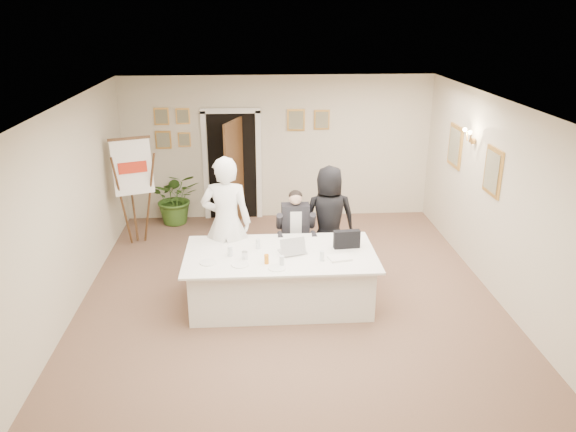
# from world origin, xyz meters

# --- Properties ---
(floor) EXTENTS (7.00, 7.00, 0.00)m
(floor) POSITION_xyz_m (0.00, 0.00, 0.00)
(floor) COLOR brown
(floor) RESTS_ON ground
(ceiling) EXTENTS (6.00, 7.00, 0.02)m
(ceiling) POSITION_xyz_m (0.00, 0.00, 2.80)
(ceiling) COLOR white
(ceiling) RESTS_ON wall_back
(wall_back) EXTENTS (6.00, 0.10, 2.80)m
(wall_back) POSITION_xyz_m (0.00, 3.50, 1.40)
(wall_back) COLOR beige
(wall_back) RESTS_ON floor
(wall_front) EXTENTS (6.00, 0.10, 2.80)m
(wall_front) POSITION_xyz_m (0.00, -3.50, 1.40)
(wall_front) COLOR beige
(wall_front) RESTS_ON floor
(wall_left) EXTENTS (0.10, 7.00, 2.80)m
(wall_left) POSITION_xyz_m (-3.00, 0.00, 1.40)
(wall_left) COLOR beige
(wall_left) RESTS_ON floor
(wall_right) EXTENTS (0.10, 7.00, 2.80)m
(wall_right) POSITION_xyz_m (3.00, 0.00, 1.40)
(wall_right) COLOR beige
(wall_right) RESTS_ON floor
(doorway) EXTENTS (1.14, 0.86, 2.20)m
(doorway) POSITION_xyz_m (-0.88, 3.32, 1.04)
(doorway) COLOR black
(doorway) RESTS_ON floor
(pictures_back_wall) EXTENTS (3.40, 0.06, 0.80)m
(pictures_back_wall) POSITION_xyz_m (-0.80, 3.47, 1.85)
(pictures_back_wall) COLOR gold
(pictures_back_wall) RESTS_ON wall_back
(pictures_right_wall) EXTENTS (0.06, 2.20, 0.80)m
(pictures_right_wall) POSITION_xyz_m (2.97, 1.20, 1.75)
(pictures_right_wall) COLOR gold
(pictures_right_wall) RESTS_ON wall_right
(wall_sconce) EXTENTS (0.20, 0.30, 0.24)m
(wall_sconce) POSITION_xyz_m (2.90, 1.20, 2.10)
(wall_sconce) COLOR #B38039
(wall_sconce) RESTS_ON wall_right
(conference_table) EXTENTS (2.65, 1.42, 0.78)m
(conference_table) POSITION_xyz_m (-0.14, -0.11, 0.39)
(conference_table) COLOR white
(conference_table) RESTS_ON floor
(seated_man) EXTENTS (0.72, 0.75, 1.37)m
(seated_man) POSITION_xyz_m (0.15, 0.87, 0.69)
(seated_man) COLOR black
(seated_man) RESTS_ON floor
(flip_chart) EXTENTS (0.69, 0.53, 1.90)m
(flip_chart) POSITION_xyz_m (-2.58, 2.22, 0.88)
(flip_chart) COLOR #3C2513
(flip_chart) RESTS_ON floor
(standing_man) EXTENTS (0.77, 0.54, 2.02)m
(standing_man) POSITION_xyz_m (-0.90, 0.50, 1.01)
(standing_man) COLOR white
(standing_man) RESTS_ON floor
(standing_woman) EXTENTS (0.83, 0.54, 1.70)m
(standing_woman) POSITION_xyz_m (0.69, 1.01, 0.85)
(standing_woman) COLOR black
(standing_woman) RESTS_ON floor
(potted_palm) EXTENTS (0.98, 0.86, 1.05)m
(potted_palm) POSITION_xyz_m (-2.00, 3.20, 0.53)
(potted_palm) COLOR #355B1E
(potted_palm) RESTS_ON floor
(laptop) EXTENTS (0.45, 0.46, 0.28)m
(laptop) POSITION_xyz_m (0.03, -0.09, 0.91)
(laptop) COLOR #B7BABC
(laptop) RESTS_ON conference_table
(laptop_bag) EXTENTS (0.38, 0.14, 0.26)m
(laptop_bag) POSITION_xyz_m (0.81, 0.02, 0.91)
(laptop_bag) COLOR black
(laptop_bag) RESTS_ON conference_table
(paper_stack) EXTENTS (0.33, 0.27, 0.03)m
(paper_stack) POSITION_xyz_m (0.66, -0.36, 0.79)
(paper_stack) COLOR white
(paper_stack) RESTS_ON conference_table
(plate_left) EXTENTS (0.24, 0.24, 0.01)m
(plate_left) POSITION_xyz_m (-1.12, -0.37, 0.78)
(plate_left) COLOR white
(plate_left) RESTS_ON conference_table
(plate_mid) EXTENTS (0.24, 0.24, 0.01)m
(plate_mid) POSITION_xyz_m (-0.69, -0.46, 0.78)
(plate_mid) COLOR white
(plate_mid) RESTS_ON conference_table
(plate_near) EXTENTS (0.29, 0.29, 0.01)m
(plate_near) POSITION_xyz_m (-0.21, -0.60, 0.78)
(plate_near) COLOR white
(plate_near) RESTS_ON conference_table
(glass_a) EXTENTS (0.09, 0.09, 0.14)m
(glass_a) POSITION_xyz_m (-0.83, -0.16, 0.84)
(glass_a) COLOR silver
(glass_a) RESTS_ON conference_table
(glass_b) EXTENTS (0.07, 0.07, 0.14)m
(glass_b) POSITION_xyz_m (-0.14, -0.52, 0.84)
(glass_b) COLOR silver
(glass_b) RESTS_ON conference_table
(glass_c) EXTENTS (0.07, 0.07, 0.14)m
(glass_c) POSITION_xyz_m (0.41, -0.39, 0.84)
(glass_c) COLOR silver
(glass_c) RESTS_ON conference_table
(glass_d) EXTENTS (0.06, 0.06, 0.14)m
(glass_d) POSITION_xyz_m (-0.45, 0.07, 0.84)
(glass_d) COLOR silver
(glass_d) RESTS_ON conference_table
(oj_glass) EXTENTS (0.06, 0.06, 0.13)m
(oj_glass) POSITION_xyz_m (-0.34, -0.44, 0.84)
(oj_glass) COLOR orange
(oj_glass) RESTS_ON conference_table
(steel_jug) EXTENTS (0.08, 0.08, 0.11)m
(steel_jug) POSITION_xyz_m (-0.63, -0.28, 0.83)
(steel_jug) COLOR silver
(steel_jug) RESTS_ON conference_table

